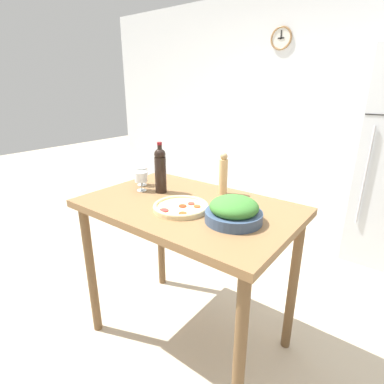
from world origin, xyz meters
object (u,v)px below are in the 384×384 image
object	(u,v)px
wine_bottle	(160,169)
wine_glass_near	(140,178)
pepper_mill	(223,174)
salad_bowl	(234,211)
homemade_pizza	(181,207)
wine_glass_far	(141,173)

from	to	relation	value
wine_bottle	wine_glass_near	xyz separation A→B (m)	(-0.12, -0.06, -0.06)
pepper_mill	wine_bottle	bearing A→B (deg)	-147.19
salad_bowl	homemade_pizza	distance (m)	0.30
wine_glass_near	homemade_pizza	xyz separation A→B (m)	(0.39, -0.08, -0.07)
wine_glass_far	homemade_pizza	distance (m)	0.51
wine_glass_far	salad_bowl	size ratio (longest dim) A/B	0.44
wine_bottle	salad_bowl	bearing A→B (deg)	-10.09
wine_bottle	wine_glass_near	bearing A→B (deg)	-152.35
wine_glass_far	pepper_mill	world-z (taller)	pepper_mill
homemade_pizza	wine_glass_near	bearing A→B (deg)	168.48
wine_bottle	pepper_mill	distance (m)	0.38
wine_bottle	wine_glass_far	size ratio (longest dim) A/B	2.54
wine_bottle	pepper_mill	xyz separation A→B (m)	(0.32, 0.21, -0.02)
homemade_pizza	wine_glass_far	bearing A→B (deg)	160.72
pepper_mill	salad_bowl	bearing A→B (deg)	-50.47
wine_glass_far	pepper_mill	size ratio (longest dim) A/B	0.48
wine_glass_far	homemade_pizza	bearing A→B (deg)	-19.28
wine_bottle	homemade_pizza	size ratio (longest dim) A/B	1.05
wine_bottle	pepper_mill	size ratio (longest dim) A/B	1.22
pepper_mill	homemade_pizza	distance (m)	0.37
wine_glass_near	wine_glass_far	world-z (taller)	same
wine_glass_far	salad_bowl	xyz separation A→B (m)	(0.77, -0.13, -0.03)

